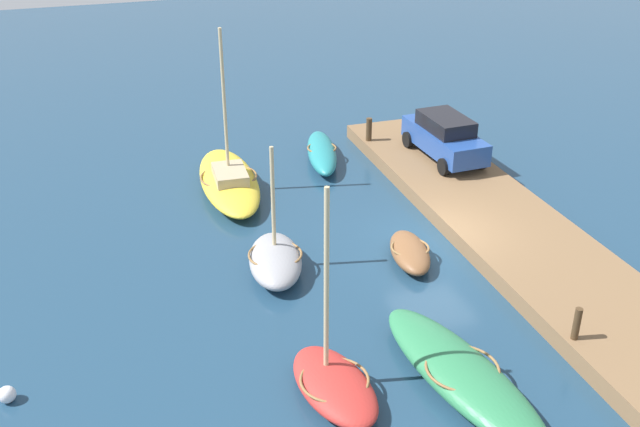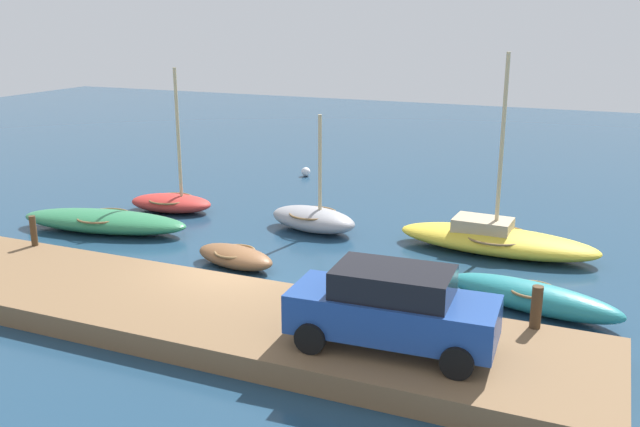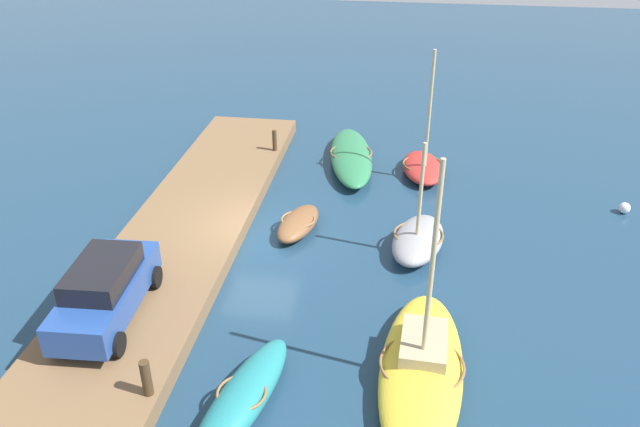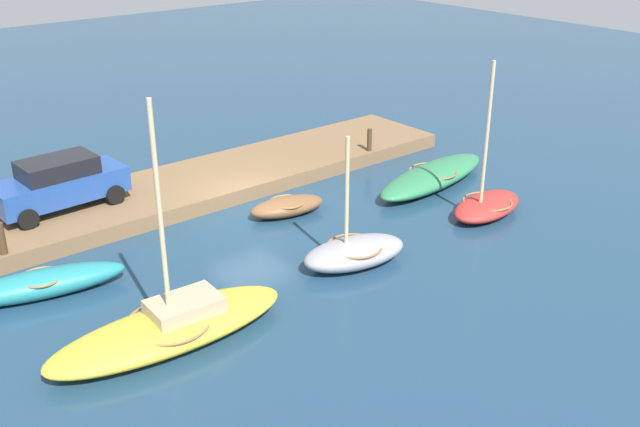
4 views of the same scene
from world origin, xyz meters
name	(u,v)px [view 2 (image 2 of 4)]	position (x,y,z in m)	size (l,w,h in m)	color
ground_plane	(234,285)	(0.00, 0.00, 0.00)	(84.00, 84.00, 0.00)	navy
dock_platform	(182,310)	(0.00, -2.46, 0.26)	(19.72, 3.94, 0.53)	brown
sailboat_yellow	(495,239)	(6.05, 5.52, 0.43)	(6.20, 2.33, 6.05)	gold
rowboat_grey	(313,218)	(-0.01, 5.38, 0.43)	(3.46, 2.19, 3.97)	#939399
motorboat_green	(104,221)	(-6.46, 2.50, 0.36)	(6.18, 2.64, 0.71)	#2D7A4C
dinghy_brown	(235,256)	(-0.67, 1.25, 0.31)	(2.81, 1.64, 0.61)	brown
rowboat_teal	(532,297)	(7.65, 1.39, 0.37)	(4.55, 2.10, 0.73)	teal
rowboat_red	(171,201)	(-5.85, 5.51, 0.38)	(3.33, 2.00, 5.29)	#B72D28
mooring_post_west	(33,231)	(-6.27, -0.74, 0.98)	(0.19, 0.19, 0.90)	#47331E
mooring_post_mid_west	(536,307)	(7.94, -0.74, 1.00)	(0.24, 0.24, 0.96)	#47331E
parked_car	(393,307)	(5.36, -2.85, 1.40)	(4.24, 2.01, 1.70)	#234793
marker_buoy	(306,172)	(-3.66, 12.84, 0.21)	(0.41, 0.41, 0.41)	silver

